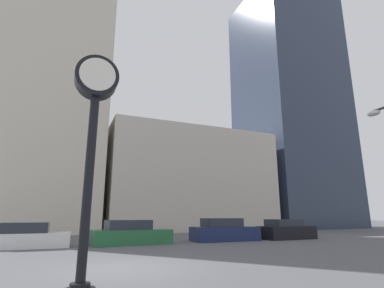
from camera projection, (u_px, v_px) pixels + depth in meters
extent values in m
plane|color=#515156|center=(123.00, 269.00, 9.22)|extent=(200.00, 200.00, 0.00)
cube|color=beige|center=(51.00, 54.00, 33.46)|extent=(12.08, 12.00, 38.53)
cube|color=beige|center=(184.00, 182.00, 36.33)|extent=(18.76, 12.00, 11.12)
cube|color=#2D384C|center=(289.00, 108.00, 45.70)|extent=(13.27, 12.00, 35.40)
cylinder|color=black|center=(80.00, 286.00, 6.24)|extent=(0.42, 0.42, 0.10)
cylinder|color=black|center=(88.00, 184.00, 6.74)|extent=(0.21, 0.21, 4.14)
cylinder|color=black|center=(97.00, 78.00, 7.34)|extent=(1.02, 0.46, 1.02)
cylinder|color=white|center=(98.00, 74.00, 7.12)|extent=(0.84, 0.02, 0.84)
cylinder|color=white|center=(96.00, 82.00, 7.55)|extent=(0.84, 0.02, 0.84)
sphere|color=black|center=(98.00, 57.00, 7.47)|extent=(0.12, 0.12, 0.12)
cube|color=silver|center=(29.00, 240.00, 15.30)|extent=(3.96, 1.86, 0.74)
cube|color=#232833|center=(26.00, 228.00, 15.37)|extent=(2.19, 1.61, 0.52)
cube|color=#236038|center=(131.00, 237.00, 17.13)|extent=(4.52, 2.19, 0.82)
cube|color=#232833|center=(128.00, 225.00, 17.19)|extent=(2.52, 1.84, 0.54)
cube|color=#19234C|center=(225.00, 234.00, 19.53)|extent=(4.36, 1.93, 0.89)
cube|color=#232833|center=(222.00, 222.00, 19.62)|extent=(2.41, 1.67, 0.54)
cube|color=black|center=(286.00, 233.00, 21.15)|extent=(3.98, 2.05, 0.88)
cube|color=#232833|center=(283.00, 223.00, 21.23)|extent=(2.21, 1.76, 0.48)
ellipsoid|color=silver|center=(374.00, 113.00, 13.43)|extent=(0.36, 0.60, 0.24)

